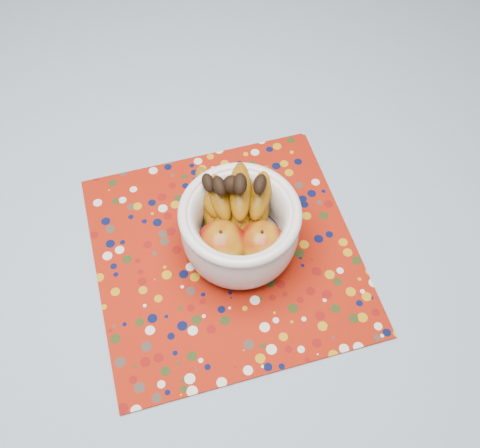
{
  "coord_description": "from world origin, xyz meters",
  "views": [
    {
      "loc": [
        0.14,
        -0.51,
        1.57
      ],
      "look_at": [
        0.12,
        -0.05,
        0.83
      ],
      "focal_mm": 42.0,
      "sensor_mm": 36.0,
      "label": 1
    }
  ],
  "objects": [
    {
      "name": "placemat",
      "position": [
        0.1,
        -0.06,
        0.76
      ],
      "size": [
        0.53,
        0.53,
        0.0
      ],
      "primitive_type": "cube",
      "rotation": [
        0.0,
        0.0,
        0.32
      ],
      "color": "maroon",
      "rests_on": "tablecloth"
    },
    {
      "name": "fruit_bowl",
      "position": [
        0.12,
        -0.04,
        0.83
      ],
      "size": [
        0.2,
        0.2,
        0.16
      ],
      "color": "silver",
      "rests_on": "placemat"
    },
    {
      "name": "tablecloth",
      "position": [
        0.0,
        0.0,
        0.76
      ],
      "size": [
        1.32,
        1.32,
        0.01
      ],
      "primitive_type": "cube",
      "color": "slate",
      "rests_on": "table"
    },
    {
      "name": "table",
      "position": [
        0.0,
        0.0,
        0.67
      ],
      "size": [
        1.2,
        1.2,
        0.75
      ],
      "color": "brown",
      "rests_on": "ground"
    }
  ]
}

